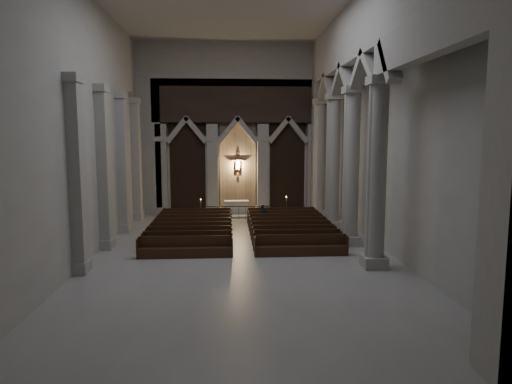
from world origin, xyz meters
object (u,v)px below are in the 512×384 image
pews (241,231)px  candle_stand_right (286,212)px  worshipper (263,215)px  candle_stand_left (201,214)px  altar_rail (239,210)px  altar (236,207)px

pews → candle_stand_right: bearing=60.1°
candle_stand_right → pews: size_ratio=0.15×
candle_stand_right → worshipper: candle_stand_right is taller
candle_stand_left → candle_stand_right: 5.78m
altar_rail → candle_stand_right: candle_stand_right is taller
candle_stand_right → worshipper: size_ratio=1.12×
pews → worshipper: (1.44, 3.03, 0.35)m
altar_rail → candle_stand_left: candle_stand_left is taller
altar → candle_stand_right: (3.37, -1.40, -0.19)m
pews → altar_rail: bearing=90.0°
altar_rail → candle_stand_right: 3.26m
worshipper → altar_rail: bearing=124.5°
pews → worshipper: size_ratio=7.33×
candle_stand_left → candle_stand_right: bearing=4.2°
candle_stand_left → pews: candle_stand_left is taller
altar → worshipper: size_ratio=1.28×
pews → worshipper: 3.37m
altar → altar_rail: 1.71m
candle_stand_right → pews: (-3.24, -5.64, -0.09)m
candle_stand_left → pews: (2.53, -5.21, -0.06)m
altar → altar_rail: altar is taller
worshipper → altar: bearing=113.9°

